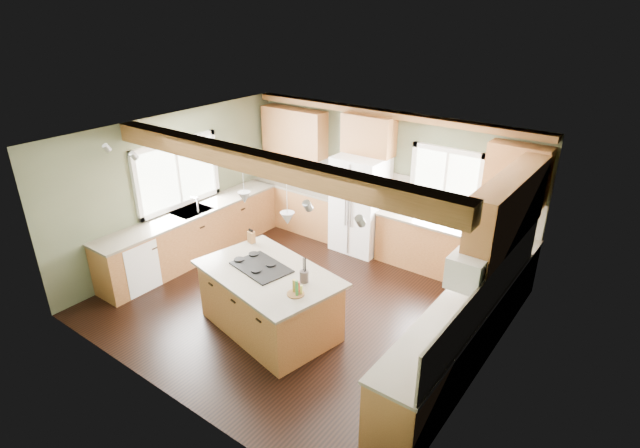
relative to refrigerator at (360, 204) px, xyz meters
The scene contains 37 objects.
floor 2.32m from the refrigerator, 81.95° to the right, with size 5.60×5.60×0.00m, color black.
ceiling 2.73m from the refrigerator, 81.95° to the right, with size 5.60×5.60×0.00m, color silver.
wall_back 0.63m from the refrigerator, 51.71° to the left, with size 5.60×5.60×0.00m, color #49523A.
wall_left 3.30m from the refrigerator, 139.70° to the right, with size 5.00×5.00×0.00m, color #49523A.
wall_right 3.78m from the refrigerator, 34.37° to the right, with size 5.00×5.00×0.00m, color #49523A.
ceiling_beam 3.29m from the refrigerator, 84.05° to the right, with size 5.55×0.26×0.26m, color brown.
soffit_trim 1.69m from the refrigerator, 43.03° to the left, with size 5.55×0.20×0.10m, color brown.
backsplash_back 0.57m from the refrigerator, 50.58° to the left, with size 5.58×0.03×0.58m, color brown.
backsplash_right 3.73m from the refrigerator, 33.86° to the right, with size 0.03×3.70×0.58m, color brown.
base_cab_back_left 1.56m from the refrigerator, behind, with size 2.02×0.60×0.88m, color brown.
counter_back_left 1.49m from the refrigerator, behind, with size 2.06×0.64×0.04m, color brown.
base_cab_back_right 1.85m from the refrigerator, ahead, with size 2.62×0.60×0.88m, color brown.
counter_back_right 1.79m from the refrigerator, ahead, with size 2.66×0.64×0.04m, color brown.
base_cab_left 3.06m from the refrigerator, 136.74° to the right, with size 0.60×3.70×0.88m, color brown.
counter_left 3.02m from the refrigerator, 136.74° to the right, with size 0.64×3.74×0.04m, color brown.
base_cab_right 3.51m from the refrigerator, 36.47° to the right, with size 0.60×3.70×0.88m, color brown.
counter_right 3.48m from the refrigerator, 36.47° to the right, with size 0.64×3.74×0.04m, color brown.
upper_cab_back_left 2.00m from the refrigerator, behind, with size 1.40×0.35×0.90m, color brown.
upper_cab_over_fridge 1.27m from the refrigerator, 90.00° to the left, with size 0.96×0.35×0.70m, color brown.
upper_cab_right 3.34m from the refrigerator, 22.64° to the right, with size 0.35×2.20×0.90m, color brown.
upper_cab_back_corner 2.81m from the refrigerator, ahead, with size 0.90×0.35×0.90m, color brown.
window_left 3.30m from the refrigerator, 140.15° to the right, with size 0.04×1.60×1.05m, color white.
window_back 1.63m from the refrigerator, 13.94° to the left, with size 1.10×0.04×1.00m, color white.
sink 3.02m from the refrigerator, 136.74° to the right, with size 0.50×0.65×0.03m, color #262628.
faucet 2.90m from the refrigerator, 134.30° to the right, with size 0.02×0.02×0.28m, color #B2B2B7.
dishwasher 4.05m from the refrigerator, 123.02° to the right, with size 0.60×0.60×0.84m, color white.
oven 4.40m from the refrigerator, 50.38° to the right, with size 0.60×0.72×0.84m, color white.
microwave 3.66m from the refrigerator, 37.00° to the right, with size 0.40×0.70×0.38m, color white.
pendant_left 2.95m from the refrigerator, 92.58° to the right, with size 0.18×0.18×0.16m, color #B2B2B7.
pendant_right 3.23m from the refrigerator, 75.03° to the right, with size 0.18×0.18×0.16m, color #B2B2B7.
refrigerator is the anchor object (origin of this frame).
island 2.93m from the refrigerator, 83.36° to the right, with size 1.88×1.15×0.88m, color brown.
island_top 2.90m from the refrigerator, 83.36° to the right, with size 2.00×1.27×0.04m, color brown.
cooktop 2.85m from the refrigerator, 86.35° to the right, with size 0.81×0.54×0.02m, color black.
knife_block 2.40m from the refrigerator, 101.43° to the right, with size 0.11×0.08×0.18m, color brown.
utensil_crock 2.92m from the refrigerator, 72.24° to the right, with size 0.12×0.12×0.16m, color #413A34.
bottle_tray 3.25m from the refrigerator, 72.16° to the right, with size 0.23×0.23×0.21m, color brown, non-canonical shape.
Camera 1 is at (4.15, -5.11, 4.36)m, focal length 28.00 mm.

